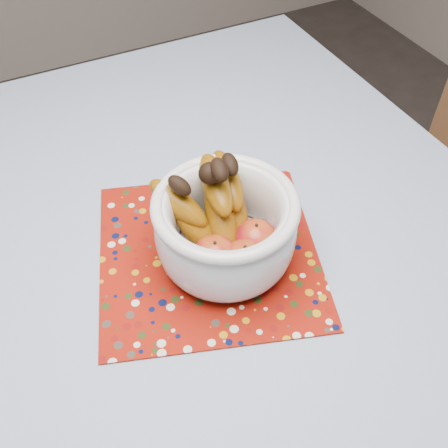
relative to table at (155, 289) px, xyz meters
name	(u,v)px	position (x,y,z in m)	size (l,w,h in m)	color
table	(155,289)	(0.00, 0.00, 0.00)	(1.20, 1.20, 0.75)	brown
tablecloth	(150,261)	(0.00, 0.00, 0.08)	(1.32, 1.32, 0.01)	slate
placemat	(209,253)	(0.09, -0.03, 0.09)	(0.37, 0.37, 0.00)	maroon
fruit_bowl	(221,221)	(0.11, -0.05, 0.17)	(0.25, 0.24, 0.20)	silver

